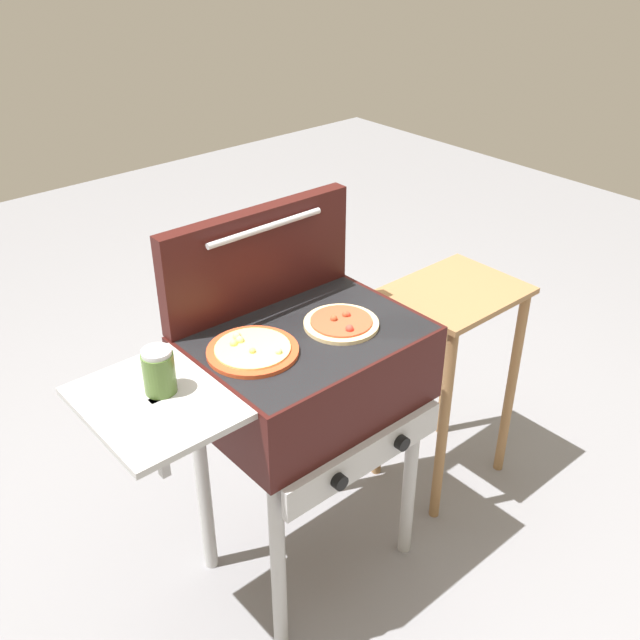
{
  "coord_description": "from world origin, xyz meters",
  "views": [
    {
      "loc": [
        -1.09,
        -1.32,
        1.95
      ],
      "look_at": [
        0.05,
        0.0,
        0.92
      ],
      "focal_mm": 40.5,
      "sensor_mm": 36.0,
      "label": 1
    }
  ],
  "objects": [
    {
      "name": "ground_plane",
      "position": [
        0.0,
        0.0,
        0.0
      ],
      "size": [
        8.0,
        8.0,
        0.0
      ],
      "primitive_type": "plane",
      "color": "gray"
    },
    {
      "name": "grill",
      "position": [
        -0.01,
        -0.0,
        0.76
      ],
      "size": [
        0.96,
        0.53,
        0.9
      ],
      "color": "#38110F",
      "rests_on": "ground_plane"
    },
    {
      "name": "grill_lid_open",
      "position": [
        0.0,
        0.21,
        1.05
      ],
      "size": [
        0.63,
        0.09,
        0.3
      ],
      "color": "#38110F",
      "rests_on": "grill"
    },
    {
      "name": "pizza_cheese",
      "position": [
        -0.18,
        0.01,
        0.91
      ],
      "size": [
        0.25,
        0.25,
        0.03
      ],
      "color": "#C64723",
      "rests_on": "grill"
    },
    {
      "name": "pizza_pepperoni",
      "position": [
        0.1,
        -0.04,
        0.91
      ],
      "size": [
        0.21,
        0.21,
        0.03
      ],
      "color": "beige",
      "rests_on": "grill"
    },
    {
      "name": "sauce_jar",
      "position": [
        -0.45,
        0.02,
        0.96
      ],
      "size": [
        0.08,
        0.08,
        0.12
      ],
      "color": "#4C6B2D",
      "rests_on": "grill"
    },
    {
      "name": "prep_table",
      "position": [
        0.66,
        0.0,
        0.57
      ],
      "size": [
        0.44,
        0.36,
        0.81
      ],
      "color": "olive",
      "rests_on": "ground_plane"
    }
  ]
}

